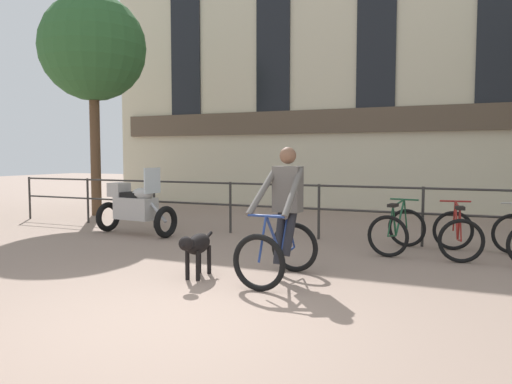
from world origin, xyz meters
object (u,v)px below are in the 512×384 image
Objects in this scene: dog at (197,246)px; parked_motorcycle at (135,207)px; parked_bicycle_mid_left at (457,234)px; cyclist_with_bike at (282,220)px; parked_bicycle_near_lamp at (398,230)px.

parked_motorcycle reaches higher than dog.
parked_bicycle_mid_left is (3.04, 2.86, -0.06)m from dog.
dog is at bearing -124.27° from parked_motorcycle.
parked_motorcycle is at bearing -5.50° from parked_bicycle_mid_left.
parked_bicycle_mid_left is (2.01, 2.44, -0.41)m from cyclist_with_bike.
cyclist_with_bike is 2.71m from parked_bicycle_near_lamp.
parked_bicycle_near_lamp reaches higher than dog.
cyclist_with_bike is at bearing -111.56° from parked_motorcycle.
parked_bicycle_near_lamp is at bearing -79.80° from parked_motorcycle.
cyclist_with_bike is 1.16m from dog.
dog is 3.90m from parked_motorcycle.
cyclist_with_bike is 1.70× the size of dog.
parked_motorcycle is (-2.94, 2.56, 0.14)m from dog.
cyclist_with_bike reaches higher than parked_bicycle_mid_left.
cyclist_with_bike is 1.42× the size of parked_bicycle_mid_left.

